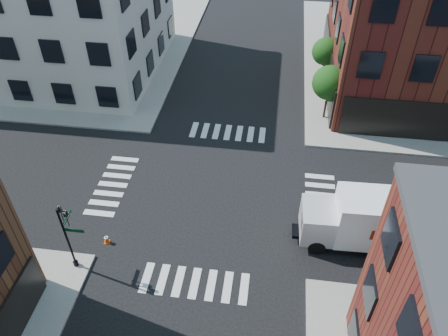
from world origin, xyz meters
TOP-DOWN VIEW (x-y plane):
  - ground at (0.00, 0.00)m, footprint 120.00×120.00m
  - sidewalk_nw at (-21.00, 21.00)m, footprint 30.00×30.00m
  - building_nw at (-19.00, 16.00)m, footprint 22.00×16.00m
  - tree_near at (7.56, 9.98)m, footprint 2.69×2.69m
  - tree_far at (7.56, 15.98)m, footprint 2.43×2.43m
  - signal_pole at (-6.72, -6.68)m, footprint 1.29×1.24m
  - box_truck at (9.61, -2.82)m, footprint 8.08×2.68m
  - traffic_cone at (-5.70, -4.89)m, footprint 0.40×0.40m

SIDE VIEW (x-z plane):
  - ground at x=0.00m, z-range 0.00..0.00m
  - sidewalk_nw at x=-21.00m, z-range 0.00..0.15m
  - traffic_cone at x=-5.70m, z-range -0.01..0.61m
  - box_truck at x=9.61m, z-range 0.07..3.69m
  - signal_pole at x=-6.72m, z-range 0.56..5.16m
  - tree_far at x=7.56m, z-range 0.84..4.91m
  - tree_near at x=7.56m, z-range 0.91..5.41m
  - building_nw at x=-19.00m, z-range 0.00..11.00m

